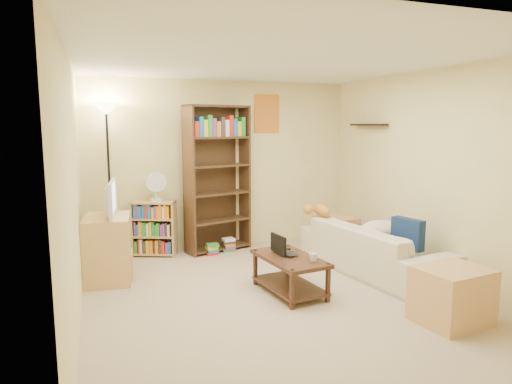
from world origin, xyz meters
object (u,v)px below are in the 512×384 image
(mug, at_px, (313,257))
(television, at_px, (106,199))
(desk_fan, at_px, (156,185))
(floor_lamp, at_px, (107,136))
(side_table, at_px, (336,237))
(end_cabinet, at_px, (452,295))
(coffee_table, at_px, (290,270))
(tabby_cat, at_px, (319,210))
(laptop, at_px, (289,252))
(tall_bookshelf, at_px, (218,175))
(tv_stand, at_px, (108,248))
(sofa, at_px, (374,249))
(short_bookshelf, at_px, (154,229))

(mug, distance_m, television, 2.50)
(television, xyz_separation_m, desk_fan, (0.69, 0.83, 0.03))
(floor_lamp, bearing_deg, side_table, -16.43)
(side_table, xyz_separation_m, end_cabinet, (-0.06, -2.31, -0.02))
(television, distance_m, desk_fan, 1.08)
(side_table, bearing_deg, coffee_table, -137.10)
(tabby_cat, height_order, floor_lamp, floor_lamp)
(laptop, distance_m, television, 2.22)
(floor_lamp, distance_m, side_table, 3.43)
(tabby_cat, distance_m, tall_bookshelf, 1.55)
(coffee_table, xyz_separation_m, tv_stand, (-1.87, 1.12, 0.12))
(desk_fan, xyz_separation_m, floor_lamp, (-0.62, 0.04, 0.69))
(television, bearing_deg, tv_stand, -83.77)
(end_cabinet, bearing_deg, laptop, 129.23)
(sofa, xyz_separation_m, coffee_table, (-1.29, -0.32, -0.04))
(floor_lamp, bearing_deg, tall_bookshelf, -1.54)
(sofa, distance_m, coffee_table, 1.33)
(tall_bookshelf, bearing_deg, laptop, -95.32)
(television, xyz_separation_m, end_cabinet, (3.00, -2.32, -0.72))
(tall_bookshelf, distance_m, end_cabinet, 3.57)
(coffee_table, height_order, mug, mug)
(sofa, distance_m, side_table, 0.80)
(tabby_cat, bearing_deg, floor_lamp, 161.14)
(floor_lamp, bearing_deg, tv_stand, -94.58)
(short_bookshelf, distance_m, desk_fan, 0.63)
(coffee_table, relative_size, laptop, 2.49)
(television, xyz_separation_m, floor_lamp, (0.07, 0.88, 0.72))
(tabby_cat, distance_m, coffee_table, 1.46)
(mug, height_order, desk_fan, desk_fan)
(coffee_table, bearing_deg, sofa, 6.28)
(short_bookshelf, height_order, end_cabinet, short_bookshelf)
(tabby_cat, relative_size, floor_lamp, 0.23)
(short_bookshelf, xyz_separation_m, desk_fan, (0.04, -0.04, 0.62))
(sofa, xyz_separation_m, tabby_cat, (-0.39, 0.75, 0.39))
(tabby_cat, distance_m, side_table, 0.50)
(tv_stand, bearing_deg, tabby_cat, 5.26)
(tall_bookshelf, distance_m, desk_fan, 0.89)
(laptop, distance_m, floor_lamp, 2.91)
(tv_stand, distance_m, tall_bookshelf, 1.93)
(floor_lamp, bearing_deg, desk_fan, -3.88)
(television, bearing_deg, mug, -117.54)
(tall_bookshelf, xyz_separation_m, end_cabinet, (1.43, -3.16, -0.86))
(floor_lamp, bearing_deg, laptop, -45.30)
(tv_stand, bearing_deg, desk_fan, 56.80)
(sofa, bearing_deg, tall_bookshelf, 35.58)
(short_bookshelf, distance_m, end_cabinet, 3.97)
(side_table, height_order, end_cabinet, side_table)
(laptop, bearing_deg, sofa, -95.14)
(coffee_table, bearing_deg, mug, -63.99)
(floor_lamp, xyz_separation_m, side_table, (3.00, -0.88, -1.42))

